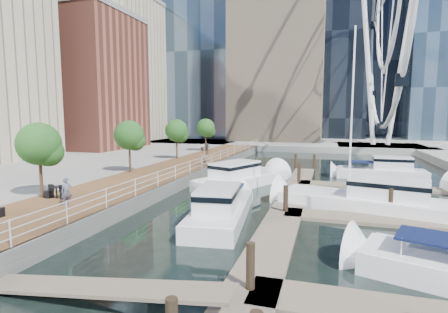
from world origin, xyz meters
name	(u,v)px	position (x,y,z in m)	size (l,w,h in m)	color
ground	(190,260)	(0.00, 0.00, 0.00)	(520.00, 520.00, 0.00)	black
boardwalk	(160,177)	(-9.00, 15.00, 0.50)	(6.00, 60.00, 1.00)	brown
seawall	(191,179)	(-6.00, 15.00, 0.50)	(0.25, 60.00, 1.00)	#595954
land_far	(311,133)	(0.00, 102.00, 0.50)	(200.00, 114.00, 1.00)	gray
pier	(380,148)	(14.00, 52.00, 0.50)	(14.00, 12.00, 1.00)	gray
railing	(190,167)	(-6.10, 15.00, 1.52)	(0.10, 60.00, 1.05)	white
floating_docks	(370,205)	(7.97, 9.98, 0.49)	(16.00, 34.00, 2.60)	#6D6051
midrise_condos	(36,62)	(-33.57, 26.82, 13.42)	(19.00, 67.00, 28.00)	#BCAD8E
street_trees	(129,135)	(-11.40, 14.00, 4.29)	(2.60, 42.60, 4.60)	#3F2B1C
pedestrian_near	(67,192)	(-8.47, 2.75, 1.79)	(0.58, 0.38, 1.59)	#4D5166
pedestrian_mid	(202,156)	(-6.84, 20.13, 1.95)	(0.93, 0.72, 1.91)	gray
pedestrian_far	(207,149)	(-9.71, 29.81, 1.74)	(0.86, 0.36, 1.48)	#2E3139
moored_yachts	(366,210)	(7.79, 10.37, 0.00)	(25.09, 34.60, 11.50)	white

